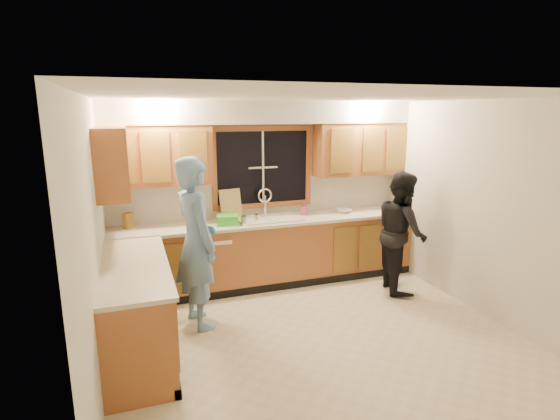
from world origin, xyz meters
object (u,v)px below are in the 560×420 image
(sink, at_px, (269,223))
(dish_crate, at_px, (227,220))
(man, at_px, (196,243))
(knife_block, at_px, (128,221))
(woman, at_px, (401,232))
(bowl, at_px, (344,211))
(soap_bottle, at_px, (304,208))
(dishwasher, at_px, (209,262))
(stove, at_px, (138,336))

(sink, bearing_deg, dish_crate, -172.82)
(man, distance_m, knife_block, 1.24)
(sink, relative_size, woman, 0.53)
(dish_crate, distance_m, bowl, 1.76)
(sink, relative_size, man, 0.45)
(dish_crate, relative_size, bowl, 1.31)
(soap_bottle, bearing_deg, dishwasher, -174.37)
(knife_block, bearing_deg, man, -90.38)
(sink, relative_size, dish_crate, 3.09)
(stove, xyz_separation_m, dish_crate, (1.20, 1.75, 0.53))
(woman, relative_size, soap_bottle, 9.22)
(woman, distance_m, dish_crate, 2.30)
(stove, xyz_separation_m, knife_block, (-0.02, 1.97, 0.57))
(soap_bottle, bearing_deg, woman, -41.51)
(man, relative_size, bowl, 8.95)
(man, height_order, woman, man)
(knife_block, xyz_separation_m, dish_crate, (1.22, -0.22, -0.04))
(woman, bearing_deg, bowl, 43.28)
(man, bearing_deg, dishwasher, -30.12)
(soap_bottle, bearing_deg, sink, -167.52)
(man, bearing_deg, dish_crate, -45.53)
(bowl, bearing_deg, woman, -62.21)
(man, bearing_deg, sink, -64.27)
(man, distance_m, dish_crate, 0.97)
(bowl, bearing_deg, stove, -147.74)
(sink, distance_m, dish_crate, 0.62)
(stove, bearing_deg, soap_bottle, 39.53)
(sink, xyz_separation_m, bowl, (1.15, 0.04, 0.08))
(dish_crate, height_order, soap_bottle, soap_bottle)
(dishwasher, height_order, soap_bottle, soap_bottle)
(woman, bearing_deg, soap_bottle, 63.98)
(woman, distance_m, soap_bottle, 1.38)
(dishwasher, height_order, stove, stove)
(sink, relative_size, bowl, 4.04)
(sink, height_order, bowl, sink)
(man, height_order, soap_bottle, man)
(dish_crate, bearing_deg, man, -123.11)
(man, bearing_deg, knife_block, 21.53)
(sink, xyz_separation_m, dishwasher, (-0.85, -0.01, -0.45))
(soap_bottle, bearing_deg, stove, -140.47)
(stove, height_order, dish_crate, dish_crate)
(dish_crate, bearing_deg, knife_block, 169.94)
(sink, bearing_deg, soap_bottle, 12.48)
(woman, distance_m, bowl, 0.94)
(man, bearing_deg, stove, 131.99)
(man, height_order, knife_block, man)
(sink, xyz_separation_m, stove, (-1.80, -1.82, -0.41))
(man, xyz_separation_m, woman, (2.71, 0.10, -0.15))
(bowl, bearing_deg, sink, -178.03)
(sink, xyz_separation_m, knife_block, (-1.82, 0.14, 0.16))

